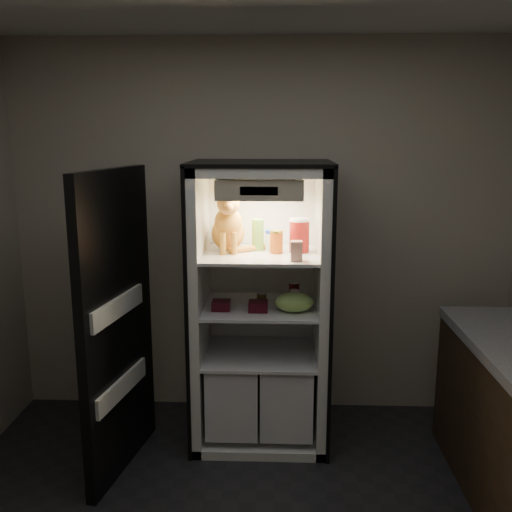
# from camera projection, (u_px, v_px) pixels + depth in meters

# --- Properties ---
(room_shell) EXTENTS (3.60, 3.60, 3.60)m
(room_shell) POSITION_uv_depth(u_px,v_px,m) (251.00, 241.00, 2.31)
(room_shell) COLOR white
(room_shell) RESTS_ON floor
(refrigerator) EXTENTS (0.90, 0.72, 1.88)m
(refrigerator) POSITION_uv_depth(u_px,v_px,m) (261.00, 324.00, 3.83)
(refrigerator) COLOR white
(refrigerator) RESTS_ON floor
(fridge_door) EXTENTS (0.21, 0.87, 1.85)m
(fridge_door) POSITION_uv_depth(u_px,v_px,m) (117.00, 326.00, 3.42)
(fridge_door) COLOR black
(fridge_door) RESTS_ON floor
(tabby_cat) EXTENTS (0.37, 0.42, 0.44)m
(tabby_cat) POSITION_uv_depth(u_px,v_px,m) (228.00, 226.00, 3.71)
(tabby_cat) COLOR #CA6E19
(tabby_cat) RESTS_ON refrigerator
(parmesan_shaker) EXTENTS (0.08, 0.08, 0.21)m
(parmesan_shaker) POSITION_uv_depth(u_px,v_px,m) (258.00, 235.00, 3.74)
(parmesan_shaker) COLOR #227D28
(parmesan_shaker) RESTS_ON refrigerator
(mayo_tub) EXTENTS (0.10, 0.10, 0.14)m
(mayo_tub) POSITION_uv_depth(u_px,v_px,m) (273.00, 240.00, 3.74)
(mayo_tub) COLOR white
(mayo_tub) RESTS_ON refrigerator
(salsa_jar) EXTENTS (0.08, 0.08, 0.15)m
(salsa_jar) POSITION_uv_depth(u_px,v_px,m) (276.00, 242.00, 3.66)
(salsa_jar) COLOR maroon
(salsa_jar) RESTS_ON refrigerator
(pepper_jar) EXTENTS (0.13, 0.13, 0.22)m
(pepper_jar) POSITION_uv_depth(u_px,v_px,m) (299.00, 235.00, 3.68)
(pepper_jar) COLOR maroon
(pepper_jar) RESTS_ON refrigerator
(cream_carton) EXTENTS (0.07, 0.07, 0.12)m
(cream_carton) POSITION_uv_depth(u_px,v_px,m) (296.00, 251.00, 3.44)
(cream_carton) COLOR white
(cream_carton) RESTS_ON refrigerator
(soda_can_a) EXTENTS (0.07, 0.07, 0.13)m
(soda_can_a) POSITION_uv_depth(u_px,v_px,m) (294.00, 292.00, 3.82)
(soda_can_a) COLOR black
(soda_can_a) RESTS_ON refrigerator
(soda_can_b) EXTENTS (0.06, 0.06, 0.11)m
(soda_can_b) POSITION_uv_depth(u_px,v_px,m) (294.00, 298.00, 3.70)
(soda_can_b) COLOR black
(soda_can_b) RESTS_ON refrigerator
(soda_can_c) EXTENTS (0.07, 0.07, 0.13)m
(soda_can_c) POSITION_uv_depth(u_px,v_px,m) (295.00, 301.00, 3.62)
(soda_can_c) COLOR black
(soda_can_c) RESTS_ON refrigerator
(condiment_jar) EXTENTS (0.06, 0.06, 0.09)m
(condiment_jar) POSITION_uv_depth(u_px,v_px,m) (261.00, 299.00, 3.74)
(condiment_jar) COLOR brown
(condiment_jar) RESTS_ON refrigerator
(grape_bag) EXTENTS (0.24, 0.18, 0.12)m
(grape_bag) POSITION_uv_depth(u_px,v_px,m) (294.00, 302.00, 3.60)
(grape_bag) COLOR #A3D161
(grape_bag) RESTS_ON refrigerator
(berry_box_left) EXTENTS (0.12, 0.12, 0.06)m
(berry_box_left) POSITION_uv_depth(u_px,v_px,m) (221.00, 305.00, 3.65)
(berry_box_left) COLOR #530D1D
(berry_box_left) RESTS_ON refrigerator
(berry_box_right) EXTENTS (0.12, 0.12, 0.06)m
(berry_box_right) POSITION_uv_depth(u_px,v_px,m) (258.00, 306.00, 3.62)
(berry_box_right) COLOR #530D1D
(berry_box_right) RESTS_ON refrigerator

